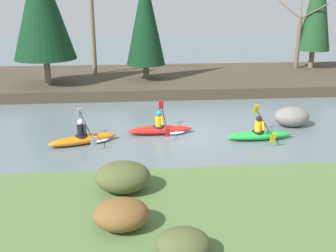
{
  "coord_description": "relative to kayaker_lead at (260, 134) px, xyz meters",
  "views": [
    {
      "loc": [
        -2.25,
        -15.27,
        5.5
      ],
      "look_at": [
        -0.89,
        -0.31,
        0.55
      ],
      "focal_mm": 42.0,
      "sensor_mm": 36.0,
      "label": 1
    }
  ],
  "objects": [
    {
      "name": "riverbank_far",
      "position": [
        -2.79,
        10.97,
        0.08
      ],
      "size": [
        44.0,
        8.91,
        0.61
      ],
      "color": "#473D2D",
      "rests_on": "ground"
    },
    {
      "name": "bare_tree_mid_upstream",
      "position": [
        6.76,
        12.84,
        2.64
      ],
      "size": [
        2.67,
        2.64,
        4.77
      ],
      "color": "brown",
      "rests_on": "riverbank_far"
    },
    {
      "name": "kayaker_middle",
      "position": [
        -3.85,
        1.04,
        -0.02
      ],
      "size": [
        2.79,
        2.07,
        1.2
      ],
      "rotation": [
        0.0,
        0.0,
        0.06
      ],
      "color": "red",
      "rests_on": "ground"
    },
    {
      "name": "conifer_tree_mid_left",
      "position": [
        7.85,
        12.83,
        4.87
      ],
      "size": [
        2.28,
        2.28,
        7.75
      ],
      "color": "#7A664C",
      "rests_on": "riverbank_far"
    },
    {
      "name": "conifer_tree_far_left",
      "position": [
        -9.99,
        8.7,
        4.78
      ],
      "size": [
        3.51,
        3.51,
        7.33
      ],
      "color": "#7A664C",
      "rests_on": "riverbank_far"
    },
    {
      "name": "bare_tree_upstream",
      "position": [
        -7.5,
        11.88,
        3.45
      ],
      "size": [
        3.59,
        3.55,
        6.51
      ],
      "color": "#7A664C",
      "rests_on": "riverbank_far"
    },
    {
      "name": "kayaker_trailing",
      "position": [
        -6.96,
        0.2,
        -0.02
      ],
      "size": [
        2.73,
        1.99,
        1.2
      ],
      "rotation": [
        0.0,
        0.0,
        0.37
      ],
      "color": "orange",
      "rests_on": "ground"
    },
    {
      "name": "conifer_tree_left",
      "position": [
        -4.21,
        9.59,
        4.06
      ],
      "size": [
        2.35,
        2.35,
        6.44
      ],
      "color": "brown",
      "rests_on": "riverbank_far"
    },
    {
      "name": "shrub_clump_second",
      "position": [
        -5.38,
        -5.04,
        0.75
      ],
      "size": [
        1.47,
        1.22,
        0.8
      ],
      "color": "#4C562D",
      "rests_on": "riverbank_near"
    },
    {
      "name": "boulder_midstream",
      "position": [
        1.95,
        1.59,
        0.21
      ],
      "size": [
        1.54,
        1.2,
        0.87
      ],
      "color": "gray",
      "rests_on": "ground"
    },
    {
      "name": "shrub_clump_nearest",
      "position": [
        -5.38,
        -6.84,
        0.69
      ],
      "size": [
        1.25,
        1.04,
        0.68
      ],
      "color": "brown",
      "rests_on": "riverbank_near"
    },
    {
      "name": "shrub_clump_third",
      "position": [
        -4.15,
        -8.0,
        0.65
      ],
      "size": [
        1.1,
        0.92,
        0.6
      ],
      "color": "#4C562D",
      "rests_on": "riverbank_near"
    },
    {
      "name": "riverbank_near",
      "position": [
        -2.79,
        -6.41,
        0.06
      ],
      "size": [
        44.0,
        5.34,
        0.57
      ],
      "color": "#56753D",
      "rests_on": "ground"
    },
    {
      "name": "kayaker_lead",
      "position": [
        0.0,
        0.0,
        0.0
      ],
      "size": [
        2.79,
        2.07,
        1.2
      ],
      "rotation": [
        0.0,
        0.0,
        0.06
      ],
      "color": "green",
      "rests_on": "ground"
    },
    {
      "name": "ground_plane",
      "position": [
        -2.79,
        0.71,
        -0.22
      ],
      "size": [
        90.0,
        90.0,
        0.0
      ],
      "primitive_type": "plane",
      "color": "slate"
    }
  ]
}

